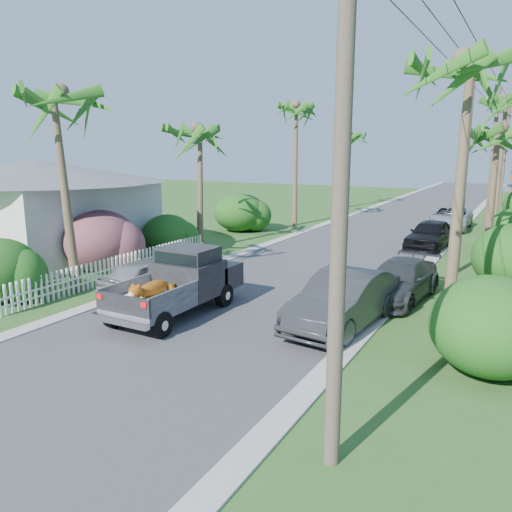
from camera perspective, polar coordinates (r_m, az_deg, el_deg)
The scene contains 27 objects.
ground at distance 13.20m, azimuth -11.98°, elevation -10.95°, with size 120.00×120.00×0.00m, color #2E551F.
road at distance 35.42m, azimuth 15.35°, elevation 3.38°, with size 8.00×100.00×0.02m, color #38383A.
curb_left at distance 36.63m, azimuth 8.80°, elevation 3.97°, with size 0.60×100.00×0.06m, color #A5A39E.
curb_right at distance 34.69m, azimuth 22.26°, elevation 2.76°, with size 0.60×100.00×0.06m, color #A5A39E.
pickup_truck at distance 16.07m, azimuth -8.28°, elevation -2.81°, with size 1.98×5.12×2.06m.
parked_car_rn at distance 14.79m, azimuth 9.96°, elevation -5.02°, with size 1.70×4.86×1.60m, color #282A2D.
parked_car_rm at distance 17.93m, azimuth 16.04°, elevation -2.74°, with size 1.86×4.57×1.33m, color #2F3234.
parked_car_rf at distance 27.57m, azimuth 19.27°, elevation 2.32°, with size 1.78×4.43×1.51m, color black.
parked_car_rd at distance 34.95m, azimuth 21.27°, elevation 4.06°, with size 2.42×5.24×1.46m, color #B4B6BB.
parked_car_ln at distance 18.26m, azimuth -12.06°, elevation -2.28°, with size 1.56×3.88×1.32m, color #B3B6BA.
palm_l_a at distance 18.81m, azimuth -21.77°, elevation 16.84°, with size 4.40×4.40×8.20m.
palm_l_b at distance 25.84m, azimuth -6.57°, elevation 14.32°, with size 4.40×4.40×7.40m.
palm_l_c at distance 34.26m, azimuth 4.64°, elevation 16.74°, with size 4.40×4.40×9.20m.
palm_l_d at distance 45.52m, azimuth 10.41°, elevation 13.57°, with size 4.40×4.40×7.70m.
palm_r_a at distance 15.38m, azimuth 23.29°, elevation 19.82°, with size 4.40×4.40×8.70m.
palm_r_b at distance 24.16m, azimuth 25.99°, elevation 12.90°, with size 4.40×4.40×7.20m.
palm_r_c at distance 35.28m, azimuth 26.72°, elevation 15.73°, with size 4.40×4.40×9.40m.
shrub_l_b at distance 22.24m, azimuth -17.36°, elevation 1.68°, with size 3.00×3.30×2.60m, color #BF1B67.
shrub_l_c at distance 24.93m, azimuth -10.07°, elevation 2.41°, with size 2.40×2.64×2.00m, color #1F4F16.
shrub_l_d at distance 31.75m, azimuth -1.86°, elevation 5.01°, with size 3.20×3.52×2.40m, color #1F4F16.
shrub_r_a at distance 12.74m, azimuth 25.37°, elevation -7.21°, with size 2.80×3.08×2.30m, color #1F4F16.
picket_fence at distance 20.80m, azimuth -14.75°, elevation -1.12°, with size 0.10×11.00×1.00m, color white.
house_left at distance 26.69m, azimuth -23.73°, elevation 4.64°, with size 9.00×8.00×4.60m.
utility_pole_a at distance 7.54m, azimuth 9.68°, elevation 8.08°, with size 1.60×0.26×9.00m.
utility_pole_b at distance 22.25m, azimuth 22.77°, elevation 9.86°, with size 1.60×0.26×9.00m.
utility_pole_c at distance 37.19m, azimuth 25.41°, elevation 10.16°, with size 1.60×0.26×9.00m.
utility_pole_d at distance 52.17m, azimuth 26.54°, elevation 10.28°, with size 1.60×0.26×9.00m.
Camera 1 is at (8.07, -9.10, 5.10)m, focal length 35.00 mm.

